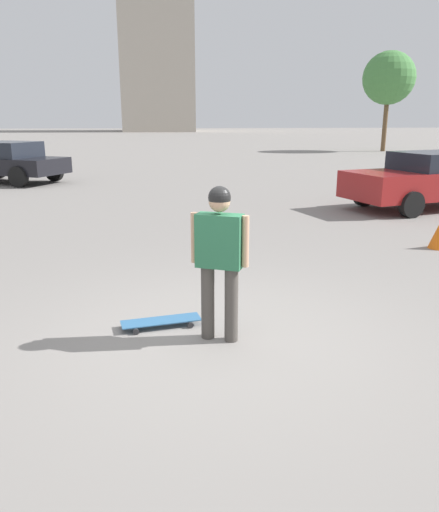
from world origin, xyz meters
TOP-DOWN VIEW (x-y plane):
  - ground_plane at (0.00, 0.00)m, footprint 220.00×220.00m
  - person at (0.00, 0.00)m, footprint 0.37×0.56m
  - skateboard at (0.39, 0.61)m, footprint 0.41×0.91m
  - car_parked_near at (7.30, -6.37)m, footprint 2.93×4.96m
  - car_parked_far at (13.94, 6.05)m, footprint 3.57×4.61m
  - building_block_distant at (85.76, 0.81)m, footprint 15.22×11.73m
  - tree_distant at (29.13, -14.78)m, footprint 3.49×3.49m

SIDE VIEW (x-z plane):
  - ground_plane at x=0.00m, z-range 0.00..0.00m
  - skateboard at x=0.39m, z-range 0.03..0.10m
  - car_parked_near at x=7.30m, z-range 0.03..1.45m
  - car_parked_far at x=13.94m, z-range 0.03..1.47m
  - person at x=0.00m, z-range 0.15..1.76m
  - tree_distant at x=29.13m, z-range 1.52..8.10m
  - building_block_distant at x=85.76m, z-range 0.00..28.91m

